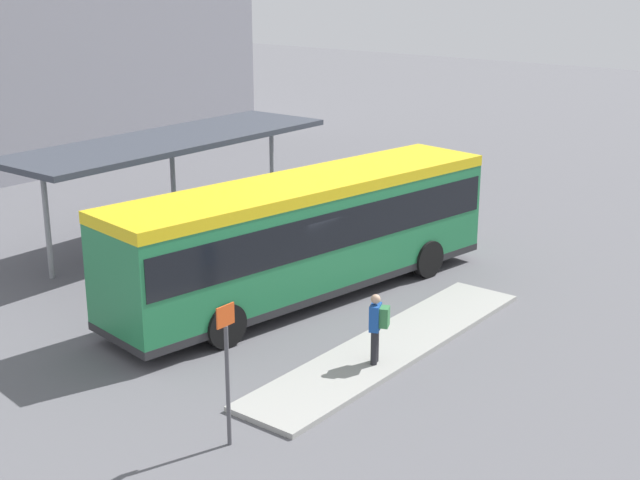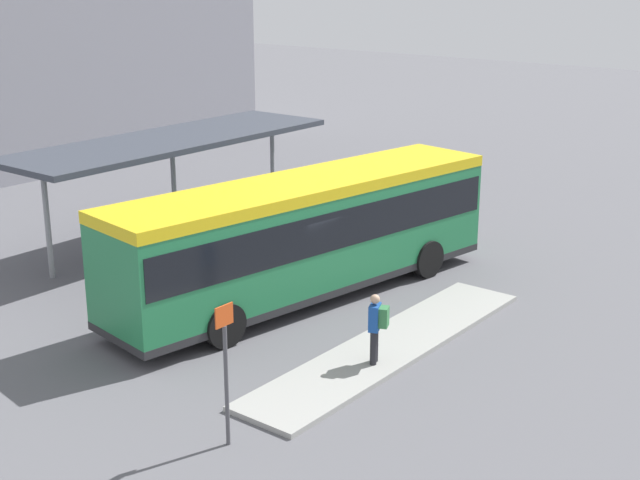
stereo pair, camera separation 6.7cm
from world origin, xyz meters
The scene contains 9 objects.
ground_plane centered at (0.00, 0.00, 0.00)m, with size 120.00×120.00×0.00m, color #5B5B60.
curb_island centered at (-1.43, -3.71, 0.06)m, with size 9.37×1.80×0.12m.
city_bus centered at (0.01, 0.00, 1.90)m, with size 11.99×4.24×3.26m.
pedestrian_waiting centered at (-2.51, -4.04, 1.05)m, with size 0.48×0.51×1.62m.
bicycle_black centered at (9.21, 3.27, 0.37)m, with size 0.48×1.68×0.73m.
bicycle_yellow centered at (8.95, 4.15, 0.36)m, with size 0.48×1.65×0.71m.
bicycle_green centered at (8.93, 5.04, 0.37)m, with size 0.48×1.71×0.74m.
station_shelter centered at (1.46, 6.72, 3.24)m, with size 11.34×3.45×3.39m.
platform_sign centered at (-6.96, -3.78, 1.56)m, with size 0.44×0.08×2.80m.
Camera 2 is at (-17.53, -14.36, 8.61)m, focal length 50.00 mm.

